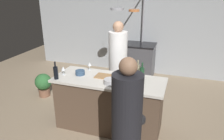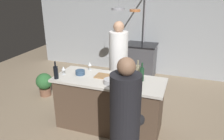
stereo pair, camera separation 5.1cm
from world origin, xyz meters
name	(u,v)px [view 1 (the left image)]	position (x,y,z in m)	size (l,w,h in m)	color
ground_plane	(109,126)	(0.00, 0.00, 0.00)	(9.00, 9.00, 0.00)	gray
back_wall	(144,26)	(0.00, 2.85, 1.30)	(6.40, 0.16, 2.60)	#9EA3A8
kitchen_island	(109,103)	(0.00, 0.00, 0.45)	(1.80, 0.72, 0.90)	brown
stove_range	(139,60)	(0.00, 2.45, 0.45)	(0.80, 0.64, 0.89)	#47474C
chef	(118,68)	(-0.11, 0.83, 0.79)	(0.36, 0.36, 1.70)	white
bar_stool_right	(135,137)	(0.59, -0.62, 0.38)	(0.28, 0.28, 0.68)	#4C4C51
guest_right	(126,130)	(0.56, -1.01, 0.75)	(0.34, 0.34, 1.62)	black
overhead_pot_rack	(134,18)	(-0.08, 1.95, 1.62)	(0.60, 1.49, 2.17)	gray
potted_plant	(43,83)	(-1.75, 0.62, 0.30)	(0.36, 0.36, 0.52)	brown
cutting_board	(105,76)	(-0.09, 0.06, 0.91)	(0.32, 0.22, 0.02)	#997047
pepper_mill	(132,73)	(0.35, 0.10, 1.01)	(0.05, 0.05, 0.21)	#382319
wine_bottle_dark	(56,72)	(-0.81, -0.27, 1.01)	(0.07, 0.07, 0.29)	black
wine_bottle_green	(142,74)	(0.51, 0.11, 1.01)	(0.07, 0.07, 0.30)	#193D23
wine_bottle_white	(138,71)	(0.42, 0.20, 1.02)	(0.07, 0.07, 0.30)	gray
wine_glass_near_left_guest	(63,69)	(-0.79, -0.07, 1.01)	(0.07, 0.07, 0.15)	silver
wine_glass_near_right_guest	(141,80)	(0.54, -0.13, 1.01)	(0.07, 0.07, 0.15)	silver
wine_glass_by_chef	(89,64)	(-0.46, 0.27, 1.01)	(0.07, 0.07, 0.15)	silver
mixing_bowl_steel	(111,81)	(0.08, -0.17, 0.94)	(0.20, 0.20, 0.08)	#B7B7BC
mixing_bowl_blue	(80,73)	(-0.52, 0.02, 0.94)	(0.16, 0.16, 0.08)	#334C6B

